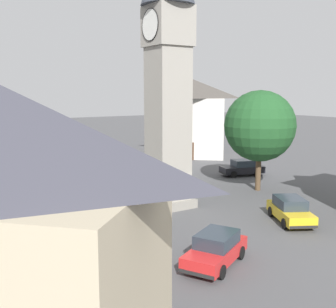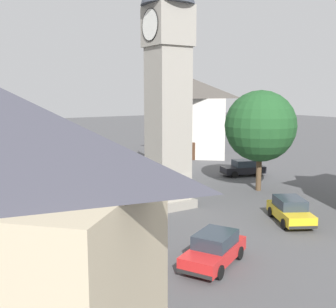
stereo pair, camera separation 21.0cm
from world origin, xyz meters
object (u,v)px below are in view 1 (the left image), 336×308
object	(u,v)px
clock_tower	(168,40)
car_red_corner	(6,190)
car_blue_kerb	(216,249)
car_silver_kerb	(104,225)
tree	(260,126)
car_white_side	(242,168)
car_black_far	(290,210)
building_hall_far	(191,117)
lamp_post	(75,153)
pedestrian	(149,244)

from	to	relation	value
clock_tower	car_red_corner	world-z (taller)	clock_tower
clock_tower	car_blue_kerb	distance (m)	14.73
car_silver_kerb	tree	distance (m)	16.21
clock_tower	tree	size ratio (longest dim) A/B	2.40
clock_tower	car_red_corner	xyz separation A→B (m)	(-7.79, -9.29, -10.66)
clock_tower	car_white_side	bearing A→B (deg)	113.32
car_black_far	building_hall_far	bearing A→B (deg)	157.67
car_white_side	clock_tower	bearing A→B (deg)	-66.68
car_red_corner	lamp_post	distance (m)	6.51
car_red_corner	lamp_post	world-z (taller)	lamp_post
pedestrian	car_red_corner	bearing A→B (deg)	-168.37
car_white_side	tree	world-z (taller)	tree
car_red_corner	building_hall_far	world-z (taller)	building_hall_far
car_silver_kerb	lamp_post	xyz separation A→B (m)	(-7.04, 1.02, 3.04)
car_silver_kerb	tree	size ratio (longest dim) A/B	0.55
car_black_far	building_hall_far	world-z (taller)	building_hall_far
clock_tower	car_white_side	xyz separation A→B (m)	(-5.08, 11.79, -10.66)
car_red_corner	tree	world-z (taller)	tree
car_silver_kerb	car_white_side	distance (m)	20.13
car_silver_kerb	building_hall_far	xyz separation A→B (m)	(-20.79, 20.89, 4.13)
clock_tower	car_red_corner	size ratio (longest dim) A/B	4.57
car_white_side	pedestrian	xyz separation A→B (m)	(12.95, -17.87, 0.25)
car_blue_kerb	car_red_corner	world-z (taller)	same
car_white_side	car_black_far	world-z (taller)	same
car_silver_kerb	car_white_side	bearing A→B (deg)	115.21
tree	lamp_post	xyz separation A→B (m)	(-3.56, -14.16, -1.48)
car_red_corner	car_black_far	world-z (taller)	same
car_red_corner	lamp_post	bearing A→B (deg)	42.58
pedestrian	building_hall_far	world-z (taller)	building_hall_far
car_silver_kerb	clock_tower	bearing A→B (deg)	118.53
car_white_side	car_black_far	distance (m)	14.24
car_red_corner	pedestrian	world-z (taller)	pedestrian
building_hall_far	clock_tower	bearing A→B (deg)	-39.91
car_red_corner	building_hall_far	distance (m)	25.93
car_black_far	lamp_post	world-z (taller)	lamp_post
car_blue_kerb	building_hall_far	xyz separation A→B (m)	(-26.85, 17.95, 4.13)
lamp_post	building_hall_far	bearing A→B (deg)	124.69
car_blue_kerb	car_white_side	distance (m)	21.15
car_white_side	building_hall_far	bearing A→B (deg)	167.64
car_blue_kerb	pedestrian	world-z (taller)	pedestrian
tree	car_white_side	bearing A→B (deg)	149.26
building_hall_far	lamp_post	world-z (taller)	building_hall_far
car_blue_kerb	car_black_far	xyz separation A→B (m)	(-2.44, 7.92, 0.00)
car_black_far	pedestrian	xyz separation A→B (m)	(0.76, -10.52, 0.25)
car_blue_kerb	pedestrian	xyz separation A→B (m)	(-1.68, -2.60, 0.25)
lamp_post	clock_tower	bearing A→B (deg)	56.70
pedestrian	building_hall_far	xyz separation A→B (m)	(-25.17, 20.54, 3.88)
pedestrian	tree	distance (m)	17.32
car_blue_kerb	pedestrian	distance (m)	3.10
car_black_far	tree	size ratio (longest dim) A/B	0.54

